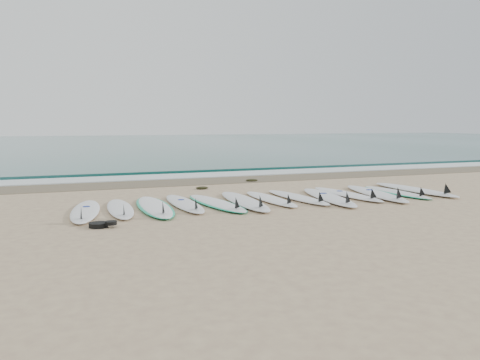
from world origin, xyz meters
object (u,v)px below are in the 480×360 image
object	(u,v)px
surfboard_0	(85,211)
surfboard_6	(271,199)
surfboard_12	(416,189)
leash_coil	(101,224)

from	to	relation	value
surfboard_0	surfboard_6	size ratio (longest dim) A/B	1.07
surfboard_12	surfboard_6	bearing A→B (deg)	177.40
surfboard_0	surfboard_12	size ratio (longest dim) A/B	0.89
surfboard_12	surfboard_0	bearing A→B (deg)	177.94
leash_coil	surfboard_6	bearing A→B (deg)	20.74
surfboard_12	leash_coil	distance (m)	8.06
leash_coil	surfboard_0	bearing A→B (deg)	98.59
surfboard_6	surfboard_0	bearing A→B (deg)	179.03
surfboard_0	surfboard_12	world-z (taller)	surfboard_12
surfboard_12	leash_coil	xyz separation A→B (m)	(-7.92, -1.46, -0.01)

